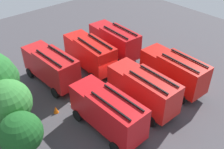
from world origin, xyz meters
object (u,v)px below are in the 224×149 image
(fire_truck_4, at_px, (108,111))
(firefighter_1, at_px, (71,48))
(fire_truck_2, at_px, (143,88))
(traffic_cone_0, at_px, (56,110))
(tree_1, at_px, (8,103))
(fire_truck_0, at_px, (174,70))
(tree_3, at_px, (0,78))
(tree_0, at_px, (21,133))
(firefighter_0, at_px, (156,55))
(fire_truck_3, at_px, (90,53))
(fire_truck_5, at_px, (51,66))
(fire_truck_1, at_px, (114,40))

(fire_truck_4, height_order, firefighter_1, fire_truck_4)
(fire_truck_2, distance_m, traffic_cone_0, 8.27)
(tree_1, bearing_deg, fire_truck_0, -105.40)
(tree_1, bearing_deg, tree_3, -11.96)
(tree_0, bearing_deg, fire_truck_0, -94.38)
(fire_truck_0, height_order, tree_1, tree_1)
(firefighter_0, distance_m, firefighter_1, 10.54)
(fire_truck_2, xyz_separation_m, firefighter_0, (4.27, -7.01, -1.14))
(fire_truck_3, xyz_separation_m, fire_truck_5, (0.51, 4.64, 0.00))
(fire_truck_0, bearing_deg, fire_truck_5, 46.86)
(tree_0, relative_size, tree_1, 0.85)
(fire_truck_0, relative_size, tree_3, 1.39)
(firefighter_1, height_order, tree_0, tree_0)
(tree_0, bearing_deg, fire_truck_5, -40.87)
(fire_truck_4, xyz_separation_m, firefighter_1, (12.67, -4.84, -1.15))
(firefighter_0, relative_size, traffic_cone_0, 2.58)
(firefighter_0, xyz_separation_m, tree_1, (-0.10, 17.54, 2.73))
(firefighter_1, height_order, tree_3, tree_3)
(fire_truck_5, distance_m, tree_0, 10.24)
(fire_truck_1, distance_m, fire_truck_2, 9.85)
(fire_truck_0, xyz_separation_m, tree_1, (4.14, 15.03, 1.60))
(fire_truck_4, distance_m, tree_0, 6.87)
(tree_0, height_order, tree_3, tree_3)
(firefighter_0, height_order, firefighter_1, firefighter_0)
(fire_truck_2, relative_size, fire_truck_4, 0.99)
(fire_truck_2, distance_m, fire_truck_3, 8.42)
(fire_truck_0, distance_m, firefighter_1, 13.21)
(fire_truck_1, xyz_separation_m, firefighter_0, (-4.55, -2.64, -1.14))
(fire_truck_2, distance_m, fire_truck_4, 4.34)
(fire_truck_2, xyz_separation_m, fire_truck_3, (8.41, -0.30, 0.00))
(fire_truck_1, relative_size, fire_truck_3, 1.00)
(firefighter_0, bearing_deg, fire_truck_3, -32.93)
(firefighter_1, bearing_deg, fire_truck_5, 124.68)
(fire_truck_1, xyz_separation_m, traffic_cone_0, (-4.18, 10.96, -1.81))
(fire_truck_0, xyz_separation_m, firefighter_1, (12.53, 4.01, -1.15))
(fire_truck_4, height_order, traffic_cone_0, fire_truck_4)
(fire_truck_2, height_order, tree_0, tree_0)
(fire_truck_4, xyz_separation_m, traffic_cone_0, (4.75, 2.25, -1.81))
(fire_truck_1, distance_m, tree_3, 14.16)
(fire_truck_1, height_order, fire_truck_3, same)
(firefighter_1, bearing_deg, fire_truck_4, 156.81)
(fire_truck_1, xyz_separation_m, tree_1, (-4.65, 14.89, 1.60))
(traffic_cone_0, bearing_deg, tree_3, 42.19)
(firefighter_0, bearing_deg, traffic_cone_0, -2.87)
(fire_truck_0, bearing_deg, fire_truck_4, 92.88)
(fire_truck_2, distance_m, firefighter_1, 12.63)
(fire_truck_1, bearing_deg, fire_truck_4, 138.44)
(fire_truck_3, distance_m, tree_0, 13.43)
(tree_0, bearing_deg, firefighter_0, -80.39)
(firefighter_0, height_order, tree_0, tree_0)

